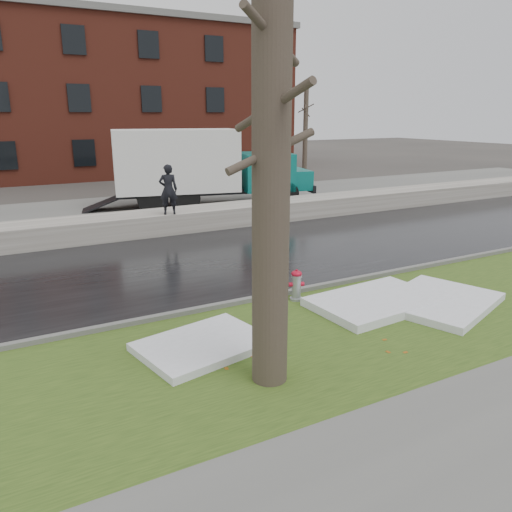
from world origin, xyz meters
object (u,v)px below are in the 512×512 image
worker (168,190)px  box_truck (201,166)px  tree (271,156)px  fire_hydrant (296,284)px

worker → box_truck: bearing=-108.1°
tree → worker: tree is taller
worker → fire_hydrant: bearing=108.1°
fire_hydrant → box_truck: box_truck is taller
fire_hydrant → worker: worker is taller
fire_hydrant → worker: bearing=113.3°
tree → worker: bearing=79.6°
fire_hydrant → tree: (-2.27, -2.74, 3.10)m
fire_hydrant → tree: 4.72m
tree → box_truck: tree is taller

